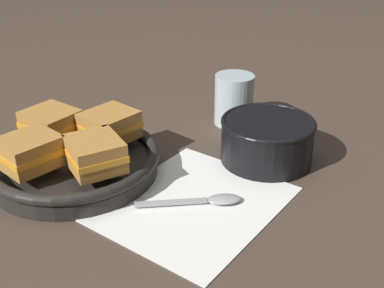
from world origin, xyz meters
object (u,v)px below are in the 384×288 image
Objects in this scene: soup_bowl at (267,138)px; sandwich_near_left at (51,124)px; sandwich_near_right at (30,152)px; skillet at (74,162)px; drinking_glass at (234,100)px; spoon at (209,200)px; sandwich_far_right at (110,126)px; sandwich_far_left at (95,154)px.

sandwich_near_left is (-0.25, 0.26, 0.02)m from soup_bowl.
skillet is at bearing -2.77° from sandwich_near_right.
skillet is at bearing 171.73° from drinking_glass.
drinking_glass is at bearing 72.59° from spoon.
sandwich_far_right is (0.07, -0.01, 0.04)m from skillet.
spoon is (-0.16, -0.02, -0.03)m from soup_bowl.
sandwich_near_right is (-0.07, 0.00, 0.04)m from skillet.
sandwich_far_right is (-0.18, 0.18, 0.02)m from soup_bowl.
skillet is 4.24× the size of sandwich_near_right.
sandwich_near_left is 1.06× the size of sandwich_far_right.
sandwich_near_left reaches higher than skillet.
spoon is at bearing -145.74° from drinking_glass.
skillet is at bearing 175.92° from sandwich_far_right.
spoon is 1.32× the size of sandwich_far_left.
sandwich_far_left is 0.10m from sandwich_far_right.
skillet is (-0.26, 0.19, -0.02)m from soup_bowl.
sandwich_near_left is 0.94× the size of sandwich_far_left.
sandwich_near_left is at bearing 131.56° from sandwich_far_right.
skillet is 0.08m from sandwich_far_right.
skillet is at bearing -95.11° from sandwich_near_left.
sandwich_far_left is (0.06, -0.07, 0.00)m from sandwich_near_right.
sandwich_near_right is (-0.07, -0.06, 0.00)m from sandwich_near_left.
sandwich_far_right is (0.14, -0.01, 0.00)m from sandwich_near_right.
sandwich_near_left is 1.08× the size of sandwich_near_right.
spoon is 0.22m from sandwich_far_right.
drinking_glass is at bearing -7.36° from sandwich_near_right.
sandwich_near_right is 0.40m from drinking_glass.
sandwich_near_right is (-0.16, 0.22, 0.06)m from spoon.
spoon is 0.30m from sandwich_near_left.
spoon is 1.35× the size of drinking_glass.
sandwich_near_left is at bearing 134.13° from soup_bowl.
soup_bowl is 0.38m from sandwich_near_right.
drinking_glass reaches higher than sandwich_near_right.
spoon is 1.50× the size of sandwich_far_right.
drinking_glass is (0.24, 0.17, 0.04)m from spoon.
spoon is at bearing -171.60° from soup_bowl.
sandwich_near_right and sandwich_far_right have the same top height.
spoon is 1.41× the size of sandwich_near_left.
spoon is 0.23m from skillet.
sandwich_far_left is at bearing -176.36° from drinking_glass.
skillet is 0.08m from sandwich_near_right.
sandwich_far_left is 1.14× the size of sandwich_far_right.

